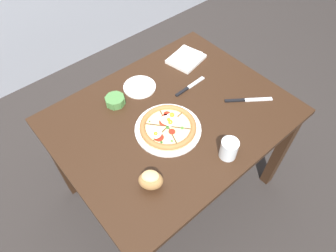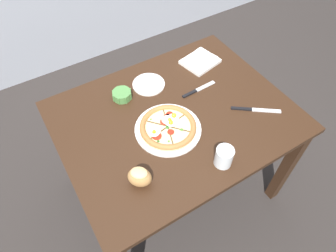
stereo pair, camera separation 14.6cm
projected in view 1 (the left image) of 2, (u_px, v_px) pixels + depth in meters
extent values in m
plane|color=#2D2826|center=(171.00, 184.00, 2.13)|extent=(12.00, 12.00, 0.00)
cube|color=#331E11|center=(172.00, 116.00, 1.56)|extent=(1.18, 0.93, 0.03)
cube|color=#331E11|center=(280.00, 151.00, 1.87)|extent=(0.06, 0.06, 0.73)
cube|color=#331E11|center=(60.00, 161.00, 1.83)|extent=(0.06, 0.06, 0.73)
cube|color=#331E11|center=(190.00, 82.00, 2.27)|extent=(0.06, 0.06, 0.73)
cylinder|color=white|center=(168.00, 129.00, 1.48)|extent=(0.33, 0.33, 0.01)
cylinder|color=#E5C684|center=(168.00, 128.00, 1.47)|extent=(0.28, 0.28, 0.01)
cylinder|color=beige|center=(168.00, 127.00, 1.46)|extent=(0.23, 0.23, 0.00)
torus|color=#A36B38|center=(168.00, 126.00, 1.46)|extent=(0.28, 0.28, 0.03)
cube|color=#472D19|center=(180.00, 128.00, 1.45)|extent=(0.08, 0.09, 0.00)
cube|color=#472D19|center=(175.00, 119.00, 1.49)|extent=(0.12, 0.03, 0.00)
cube|color=#472D19|center=(164.00, 118.00, 1.49)|extent=(0.04, 0.11, 0.00)
cube|color=#472D19|center=(156.00, 125.00, 1.46)|extent=(0.08, 0.09, 0.00)
cube|color=#472D19|center=(160.00, 134.00, 1.43)|extent=(0.12, 0.03, 0.00)
cube|color=#472D19|center=(172.00, 135.00, 1.43)|extent=(0.04, 0.11, 0.00)
cylinder|color=red|center=(167.00, 114.00, 1.51)|extent=(0.04, 0.04, 0.00)
cylinder|color=red|center=(163.00, 122.00, 1.47)|extent=(0.04, 0.04, 0.00)
cylinder|color=red|center=(172.00, 132.00, 1.44)|extent=(0.03, 0.03, 0.00)
cylinder|color=red|center=(159.00, 137.00, 1.42)|extent=(0.05, 0.05, 0.00)
cylinder|color=red|center=(166.00, 117.00, 1.49)|extent=(0.04, 0.04, 0.00)
ellipsoid|color=white|center=(171.00, 122.00, 1.47)|extent=(0.07, 0.07, 0.01)
sphere|color=#F4AD1E|center=(170.00, 122.00, 1.46)|extent=(0.02, 0.02, 0.02)
ellipsoid|color=white|center=(167.00, 120.00, 1.48)|extent=(0.08, 0.08, 0.01)
sphere|color=orange|center=(169.00, 120.00, 1.47)|extent=(0.02, 0.02, 0.02)
ellipsoid|color=white|center=(156.00, 133.00, 1.43)|extent=(0.09, 0.09, 0.01)
sphere|color=orange|center=(156.00, 134.00, 1.42)|extent=(0.02, 0.02, 0.02)
ellipsoid|color=white|center=(172.00, 117.00, 1.49)|extent=(0.06, 0.07, 0.01)
sphere|color=#F4AD1E|center=(172.00, 115.00, 1.49)|extent=(0.03, 0.03, 0.03)
cylinder|color=#386B23|center=(170.00, 125.00, 1.46)|extent=(0.01, 0.01, 0.00)
cylinder|color=#386B23|center=(150.00, 121.00, 1.48)|extent=(0.01, 0.01, 0.00)
cylinder|color=#477A2D|center=(172.00, 141.00, 1.40)|extent=(0.01, 0.01, 0.00)
cylinder|color=#477A2D|center=(182.00, 128.00, 1.45)|extent=(0.02, 0.02, 0.00)
cylinder|color=#386B23|center=(168.00, 127.00, 1.45)|extent=(0.02, 0.02, 0.00)
cylinder|color=#386B23|center=(167.00, 126.00, 1.46)|extent=(0.01, 0.01, 0.00)
cylinder|color=#2D5B1E|center=(161.00, 142.00, 1.40)|extent=(0.01, 0.01, 0.00)
cylinder|color=#4C8442|center=(115.00, 101.00, 1.58)|extent=(0.10, 0.10, 0.04)
cylinder|color=gold|center=(115.00, 100.00, 1.57)|extent=(0.08, 0.08, 0.02)
cylinder|color=#4C8442|center=(123.00, 96.00, 1.60)|extent=(0.01, 0.01, 0.04)
cylinder|color=#4C8442|center=(117.00, 94.00, 1.61)|extent=(0.01, 0.01, 0.04)
cylinder|color=#4C8442|center=(110.00, 95.00, 1.60)|extent=(0.01, 0.01, 0.04)
cylinder|color=#4C8442|center=(106.00, 100.00, 1.58)|extent=(0.01, 0.01, 0.04)
cylinder|color=#4C8442|center=(107.00, 105.00, 1.55)|extent=(0.01, 0.01, 0.04)
cylinder|color=#4C8442|center=(113.00, 108.00, 1.54)|extent=(0.01, 0.01, 0.04)
cylinder|color=#4C8442|center=(121.00, 106.00, 1.55)|extent=(0.01, 0.01, 0.04)
cylinder|color=#4C8442|center=(125.00, 101.00, 1.57)|extent=(0.01, 0.01, 0.04)
cube|color=silver|center=(186.00, 59.00, 1.81)|extent=(0.23, 0.21, 0.02)
cube|color=silver|center=(186.00, 57.00, 1.80)|extent=(0.20, 0.18, 0.02)
ellipsoid|color=#B27F47|center=(151.00, 180.00, 1.25)|extent=(0.13, 0.13, 0.09)
ellipsoid|color=#EAB775|center=(150.00, 176.00, 1.23)|extent=(0.09, 0.09, 0.03)
cube|color=silver|center=(258.00, 99.00, 1.61)|extent=(0.13, 0.11, 0.01)
cube|color=black|center=(235.00, 100.00, 1.60)|extent=(0.10, 0.08, 0.01)
cube|color=silver|center=(196.00, 83.00, 1.69)|extent=(0.13, 0.03, 0.01)
cube|color=black|center=(182.00, 92.00, 1.64)|extent=(0.09, 0.02, 0.01)
cylinder|color=white|center=(229.00, 149.00, 1.35)|extent=(0.08, 0.08, 0.10)
cylinder|color=silver|center=(228.00, 151.00, 1.36)|extent=(0.07, 0.07, 0.06)
cylinder|color=white|center=(140.00, 87.00, 1.66)|extent=(0.18, 0.18, 0.01)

